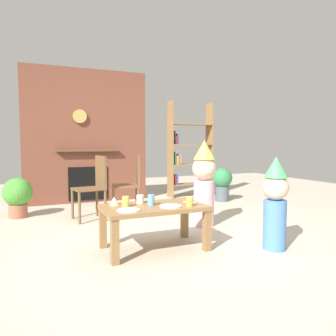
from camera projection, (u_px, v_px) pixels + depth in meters
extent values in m
plane|color=#BCB29E|center=(170.00, 236.00, 3.74)|extent=(12.00, 12.00, 0.00)
cube|color=brown|center=(87.00, 136.00, 5.82)|extent=(2.20, 0.18, 2.40)
cube|color=black|center=(88.00, 183.00, 5.80)|extent=(0.70, 0.02, 0.60)
cube|color=brown|center=(88.00, 150.00, 5.71)|extent=(1.10, 0.10, 0.04)
cylinder|color=tan|center=(80.00, 116.00, 5.63)|extent=(0.24, 0.04, 0.24)
cube|color=olive|center=(170.00, 150.00, 6.28)|extent=(0.02, 0.28, 1.90)
cube|color=olive|center=(209.00, 149.00, 6.63)|extent=(0.02, 0.28, 1.90)
cube|color=olive|center=(190.00, 184.00, 6.51)|extent=(0.86, 0.28, 0.02)
cube|color=olive|center=(190.00, 164.00, 6.48)|extent=(0.86, 0.28, 0.02)
cube|color=olive|center=(190.00, 145.00, 6.45)|extent=(0.86, 0.28, 0.02)
cube|color=olive|center=(190.00, 125.00, 6.42)|extent=(0.86, 0.28, 0.02)
cube|color=#B23333|center=(174.00, 180.00, 6.36)|extent=(0.04, 0.20, 0.19)
cube|color=#3359A5|center=(176.00, 179.00, 6.38)|extent=(0.03, 0.20, 0.19)
cube|color=#3F8C4C|center=(174.00, 158.00, 6.32)|extent=(0.04, 0.20, 0.25)
cube|color=gold|center=(176.00, 160.00, 6.35)|extent=(0.04, 0.20, 0.17)
cube|color=#8C4C99|center=(177.00, 159.00, 6.36)|extent=(0.02, 0.20, 0.21)
cube|color=#D87F3F|center=(179.00, 159.00, 6.37)|extent=(0.02, 0.20, 0.20)
cube|color=#4C4C51|center=(173.00, 137.00, 6.29)|extent=(0.02, 0.20, 0.26)
cube|color=#B23333|center=(175.00, 140.00, 6.31)|extent=(0.02, 0.20, 0.16)
cube|color=#3359A5|center=(177.00, 139.00, 6.32)|extent=(0.02, 0.20, 0.20)
cube|color=olive|center=(154.00, 207.00, 3.24)|extent=(1.03, 0.60, 0.04)
cube|color=olive|center=(115.00, 242.00, 2.84)|extent=(0.07, 0.07, 0.41)
cube|color=olive|center=(207.00, 231.00, 3.21)|extent=(0.07, 0.07, 0.41)
cube|color=olive|center=(103.00, 228.00, 3.30)|extent=(0.07, 0.07, 0.41)
cube|color=olive|center=(184.00, 219.00, 3.68)|extent=(0.07, 0.07, 0.41)
cylinder|color=#F2CC4C|center=(126.00, 202.00, 3.17)|extent=(0.07, 0.07, 0.10)
cylinder|color=#F2CC4C|center=(190.00, 202.00, 3.20)|extent=(0.07, 0.07, 0.09)
cylinder|color=#669EE0|center=(151.00, 200.00, 3.25)|extent=(0.07, 0.07, 0.11)
cylinder|color=silver|center=(140.00, 199.00, 3.35)|extent=(0.08, 0.08, 0.09)
cylinder|color=white|center=(171.00, 206.00, 3.18)|extent=(0.22, 0.22, 0.01)
cylinder|color=white|center=(129.00, 210.00, 2.99)|extent=(0.22, 0.22, 0.01)
cone|color=#EAC68C|center=(114.00, 201.00, 3.26)|extent=(0.10, 0.10, 0.09)
cube|color=silver|center=(190.00, 202.00, 3.41)|extent=(0.12, 0.11, 0.01)
cylinder|color=#4C7FC6|center=(275.00, 225.00, 3.25)|extent=(0.23, 0.23, 0.51)
sphere|color=beige|center=(276.00, 187.00, 3.22)|extent=(0.26, 0.26, 0.26)
cone|color=#4CB766|center=(276.00, 167.00, 3.20)|extent=(0.24, 0.24, 0.21)
cylinder|color=#EAB2C6|center=(204.00, 203.00, 4.19)|extent=(0.27, 0.27, 0.60)
sphere|color=beige|center=(204.00, 168.00, 4.15)|extent=(0.31, 0.31, 0.31)
cone|color=#F2D14C|center=(204.00, 150.00, 4.13)|extent=(0.28, 0.28, 0.25)
cube|color=brown|center=(88.00, 189.00, 4.48)|extent=(0.45, 0.45, 0.02)
cube|color=brown|center=(101.00, 172.00, 4.56)|extent=(0.08, 0.40, 0.45)
cylinder|color=brown|center=(72.00, 204.00, 4.56)|extent=(0.04, 0.04, 0.43)
cylinder|color=brown|center=(80.00, 208.00, 4.25)|extent=(0.04, 0.04, 0.43)
cylinder|color=brown|center=(97.00, 202.00, 4.74)|extent=(0.04, 0.04, 0.43)
cylinder|color=brown|center=(105.00, 206.00, 4.44)|extent=(0.04, 0.04, 0.43)
cube|color=brown|center=(126.00, 186.00, 4.82)|extent=(0.48, 0.48, 0.02)
cube|color=brown|center=(138.00, 170.00, 4.83)|extent=(0.12, 0.40, 0.45)
cylinder|color=brown|center=(113.00, 199.00, 4.98)|extent=(0.04, 0.04, 0.43)
cylinder|color=brown|center=(114.00, 203.00, 4.63)|extent=(0.04, 0.04, 0.43)
cylinder|color=brown|center=(137.00, 198.00, 5.05)|extent=(0.04, 0.04, 0.43)
cylinder|color=brown|center=(139.00, 202.00, 4.69)|extent=(0.04, 0.04, 0.43)
cylinder|color=#4C5660|center=(222.00, 194.00, 5.97)|extent=(0.25, 0.25, 0.28)
sphere|color=#2F7A46|center=(222.00, 178.00, 5.95)|extent=(0.37, 0.37, 0.37)
cylinder|color=#9E5B42|center=(18.00, 211.00, 4.65)|extent=(0.26, 0.26, 0.20)
sphere|color=#459633|center=(17.00, 192.00, 4.63)|extent=(0.41, 0.41, 0.41)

